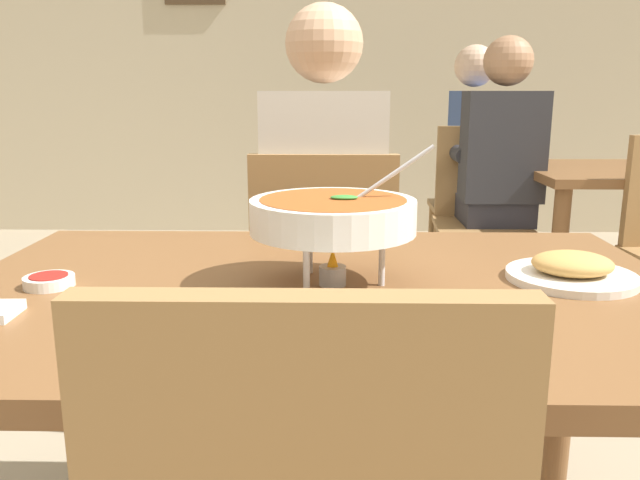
% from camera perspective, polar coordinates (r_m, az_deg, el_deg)
% --- Properties ---
extents(cafe_rear_partition, '(10.00, 0.10, 3.00)m').
position_cam_1_polar(cafe_rear_partition, '(4.94, 0.88, 18.20)').
color(cafe_rear_partition, beige).
rests_on(cafe_rear_partition, ground_plane).
extents(dining_table_main, '(1.35, 0.91, 0.72)m').
position_cam_1_polar(dining_table_main, '(1.21, -0.14, -8.41)').
color(dining_table_main, brown).
rests_on(dining_table_main, ground_plane).
extents(chair_diner_main, '(0.44, 0.44, 0.90)m').
position_cam_1_polar(chair_diner_main, '(1.95, 0.35, -3.49)').
color(chair_diner_main, olive).
rests_on(chair_diner_main, ground_plane).
extents(diner_main, '(0.40, 0.45, 1.31)m').
position_cam_1_polar(diner_main, '(1.93, 0.37, 3.52)').
color(diner_main, '#2D2D38').
rests_on(diner_main, ground_plane).
extents(curry_bowl, '(0.33, 0.30, 0.26)m').
position_cam_1_polar(curry_bowl, '(1.15, 1.17, 2.16)').
color(curry_bowl, silver).
rests_on(curry_bowl, dining_table_main).
extents(rice_plate, '(0.24, 0.24, 0.06)m').
position_cam_1_polar(rice_plate, '(0.89, -1.43, -8.43)').
color(rice_plate, white).
rests_on(rice_plate, dining_table_main).
extents(appetizer_plate, '(0.24, 0.24, 0.06)m').
position_cam_1_polar(appetizer_plate, '(1.29, 21.60, -2.53)').
color(appetizer_plate, white).
rests_on(appetizer_plate, dining_table_main).
extents(sauce_dish, '(0.09, 0.09, 0.02)m').
position_cam_1_polar(sauce_dish, '(1.27, -23.08, -3.38)').
color(sauce_dish, white).
rests_on(sauce_dish, dining_table_main).
extents(dining_table_far, '(1.00, 0.80, 0.72)m').
position_cam_1_polar(dining_table_far, '(3.32, 26.10, 3.63)').
color(dining_table_far, brown).
rests_on(dining_table_far, ground_plane).
extents(chair_bg_left, '(0.45, 0.45, 0.90)m').
position_cam_1_polar(chair_bg_left, '(3.65, 14.91, 3.94)').
color(chair_bg_left, olive).
rests_on(chair_bg_left, ground_plane).
extents(chair_bg_middle, '(0.47, 0.47, 0.90)m').
position_cam_1_polar(chair_bg_middle, '(3.23, 14.09, 2.81)').
color(chair_bg_middle, olive).
rests_on(chair_bg_middle, ground_plane).
extents(patron_bg_left, '(0.45, 0.40, 1.31)m').
position_cam_1_polar(patron_bg_left, '(3.63, 13.93, 7.70)').
color(patron_bg_left, '#2D2D38').
rests_on(patron_bg_left, ground_plane).
extents(patron_bg_middle, '(0.40, 0.45, 1.31)m').
position_cam_1_polar(patron_bg_middle, '(3.11, 15.77, 6.73)').
color(patron_bg_middle, '#2D2D38').
rests_on(patron_bg_middle, ground_plane).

